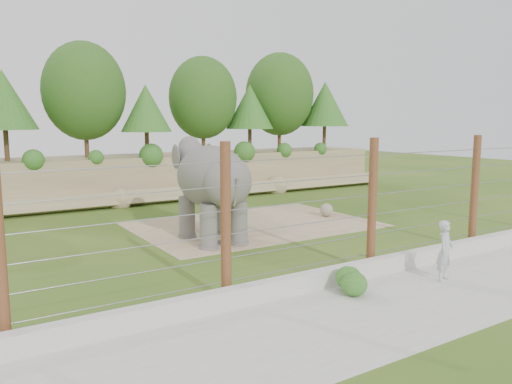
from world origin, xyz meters
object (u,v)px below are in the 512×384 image
elephant (212,192)px  zookeeper (445,251)px  stone_ball (326,210)px  barrier_fence (372,205)px

elephant → zookeeper: elephant is taller
stone_ball → barrier_fence: (-4.37, -7.19, 1.67)m
zookeeper → stone_ball: bearing=49.9°
barrier_fence → stone_ball: bearing=58.7°
barrier_fence → zookeeper: size_ratio=11.82×
elephant → stone_ball: size_ratio=7.51×
stone_ball → barrier_fence: 8.58m
elephant → barrier_fence: size_ratio=0.23×
zookeeper → barrier_fence: bearing=98.4°
barrier_fence → zookeeper: bearing=-61.9°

